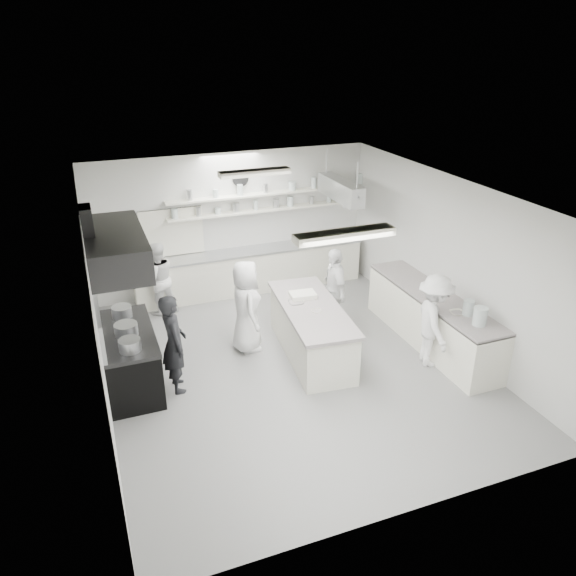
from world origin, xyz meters
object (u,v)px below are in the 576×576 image
object	(u,v)px
right_counter	(432,320)
cook_back	(158,279)
cook_stove	(174,343)
back_counter	(251,271)
prep_island	(311,332)
stove	(130,360)

from	to	relation	value
right_counter	cook_back	distance (m)	5.34
right_counter	cook_stove	size ratio (longest dim) A/B	2.02
back_counter	right_counter	size ratio (longest dim) A/B	1.52
prep_island	cook_stove	bearing A→B (deg)	-169.39
right_counter	cook_stove	xyz separation A→B (m)	(-4.59, 0.23, 0.35)
stove	prep_island	size ratio (longest dim) A/B	0.76
cook_stove	back_counter	bearing A→B (deg)	-36.89
stove	right_counter	bearing A→B (deg)	-6.52
cook_back	cook_stove	bearing A→B (deg)	74.61
stove	right_counter	size ratio (longest dim) A/B	0.55
cook_stove	cook_back	world-z (taller)	cook_stove
stove	back_counter	world-z (taller)	back_counter
back_counter	cook_back	world-z (taller)	cook_back
cook_back	back_counter	bearing A→B (deg)	179.30
right_counter	prep_island	xyz separation A→B (m)	(-2.18, 0.43, -0.03)
cook_back	prep_island	bearing A→B (deg)	119.31
stove	back_counter	xyz separation A→B (m)	(2.90, 2.80, 0.01)
cook_stove	prep_island	bearing A→B (deg)	-86.78
cook_back	right_counter	bearing A→B (deg)	134.03
stove	prep_island	distance (m)	3.08
stove	cook_stove	size ratio (longest dim) A/B	1.10
cook_stove	cook_back	bearing A→B (deg)	-5.33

